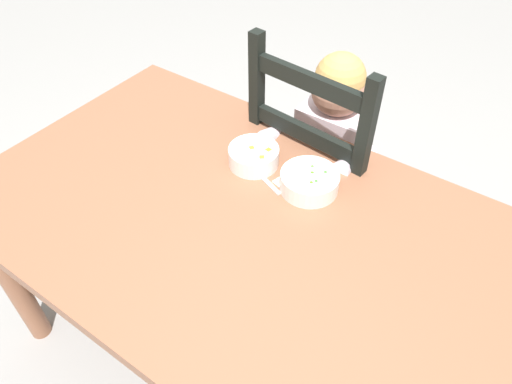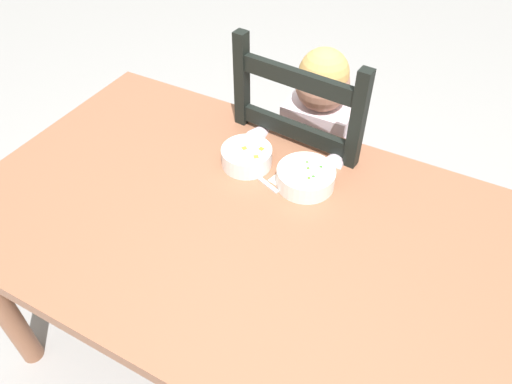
{
  "view_description": "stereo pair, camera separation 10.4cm",
  "coord_description": "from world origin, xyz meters",
  "px_view_note": "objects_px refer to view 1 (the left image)",
  "views": [
    {
      "loc": [
        0.5,
        -0.67,
        1.61
      ],
      "look_at": [
        -0.01,
        0.06,
        0.75
      ],
      "focal_mm": 33.53,
      "sensor_mm": 36.0,
      "label": 1
    },
    {
      "loc": [
        0.41,
        -0.72,
        1.61
      ],
      "look_at": [
        -0.01,
        0.06,
        0.75
      ],
      "focal_mm": 33.53,
      "sensor_mm": 36.0,
      "label": 2
    }
  ],
  "objects_px": {
    "dining_table": "(247,243)",
    "bowl_of_peas": "(309,181)",
    "child_figure": "(327,146)",
    "spoon": "(260,174)",
    "dining_chair": "(322,180)",
    "bowl_of_carrots": "(254,156)"
  },
  "relations": [
    {
      "from": "dining_table",
      "to": "child_figure",
      "type": "distance_m",
      "value": 0.49
    },
    {
      "from": "child_figure",
      "to": "bowl_of_peas",
      "type": "bearing_deg",
      "value": -72.47
    },
    {
      "from": "dining_chair",
      "to": "bowl_of_peas",
      "type": "bearing_deg",
      "value": -71.61
    },
    {
      "from": "bowl_of_peas",
      "to": "bowl_of_carrots",
      "type": "distance_m",
      "value": 0.19
    },
    {
      "from": "child_figure",
      "to": "spoon",
      "type": "xyz_separation_m",
      "value": [
        -0.05,
        -0.33,
        0.09
      ]
    },
    {
      "from": "dining_table",
      "to": "bowl_of_carrots",
      "type": "bearing_deg",
      "value": 120.57
    },
    {
      "from": "bowl_of_peas",
      "to": "spoon",
      "type": "relative_size",
      "value": 1.19
    },
    {
      "from": "bowl_of_peas",
      "to": "spoon",
      "type": "xyz_separation_m",
      "value": [
        -0.14,
        -0.03,
        -0.02
      ]
    },
    {
      "from": "child_figure",
      "to": "bowl_of_carrots",
      "type": "height_order",
      "value": "child_figure"
    },
    {
      "from": "bowl_of_peas",
      "to": "spoon",
      "type": "distance_m",
      "value": 0.15
    },
    {
      "from": "bowl_of_peas",
      "to": "dining_table",
      "type": "bearing_deg",
      "value": -109.47
    },
    {
      "from": "dining_table",
      "to": "bowl_of_carrots",
      "type": "height_order",
      "value": "bowl_of_carrots"
    },
    {
      "from": "dining_chair",
      "to": "bowl_of_peas",
      "type": "height_order",
      "value": "dining_chair"
    },
    {
      "from": "dining_chair",
      "to": "bowl_of_carrots",
      "type": "height_order",
      "value": "dining_chair"
    },
    {
      "from": "dining_chair",
      "to": "spoon",
      "type": "relative_size",
      "value": 7.46
    },
    {
      "from": "bowl_of_carrots",
      "to": "spoon",
      "type": "distance_m",
      "value": 0.06
    },
    {
      "from": "dining_table",
      "to": "bowl_of_peas",
      "type": "height_order",
      "value": "bowl_of_peas"
    },
    {
      "from": "dining_chair",
      "to": "bowl_of_peas",
      "type": "distance_m",
      "value": 0.41
    },
    {
      "from": "child_figure",
      "to": "dining_table",
      "type": "bearing_deg",
      "value": -87.27
    },
    {
      "from": "dining_chair",
      "to": "bowl_of_carrots",
      "type": "distance_m",
      "value": 0.41
    },
    {
      "from": "dining_table",
      "to": "dining_chair",
      "type": "height_order",
      "value": "dining_chair"
    },
    {
      "from": "spoon",
      "to": "bowl_of_peas",
      "type": "bearing_deg",
      "value": 13.2
    }
  ]
}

